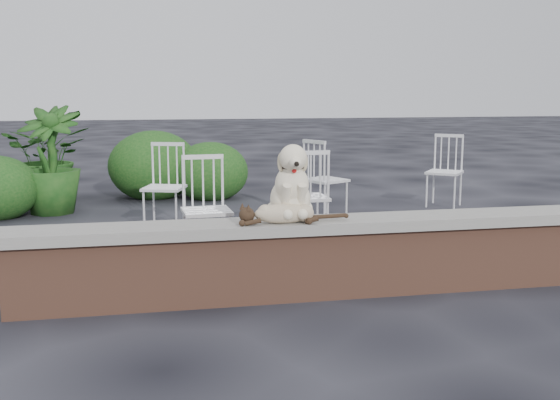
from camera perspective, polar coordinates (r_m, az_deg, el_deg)
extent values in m
plane|color=black|center=(5.24, 11.78, -7.55)|extent=(60.00, 60.00, 0.00)
cube|color=brown|center=(5.17, 11.88, -4.90)|extent=(6.00, 0.30, 0.50)
cube|color=slate|center=(5.11, 11.99, -1.75)|extent=(6.20, 0.40, 0.08)
imported|color=#113D12|center=(9.55, -19.38, 3.65)|extent=(1.17, 1.03, 1.26)
imported|color=#113D12|center=(8.60, -19.30, 3.30)|extent=(0.92, 0.92, 1.33)
ellipsoid|color=#113D12|center=(9.51, -10.91, 2.91)|extent=(1.27, 1.17, 1.01)
ellipsoid|color=#113D12|center=(9.30, -6.06, 2.43)|extent=(1.07, 0.98, 0.85)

